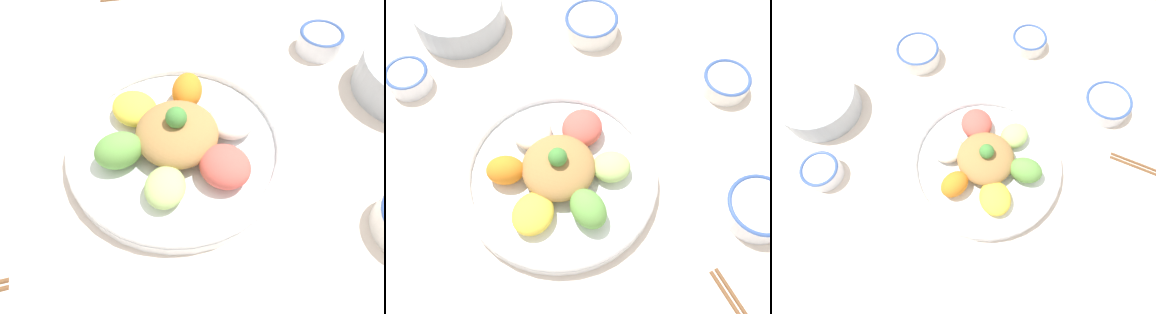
% 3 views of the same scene
% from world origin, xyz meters
% --- Properties ---
extents(ground_plane, '(2.40, 2.40, 0.00)m').
position_xyz_m(ground_plane, '(0.00, 0.00, 0.00)').
color(ground_plane, silver).
extents(salad_platter, '(0.36, 0.36, 0.10)m').
position_xyz_m(salad_platter, '(-0.03, 0.01, 0.03)').
color(salad_platter, white).
rests_on(salad_platter, ground_plane).
extents(sauce_bowl_red, '(0.12, 0.12, 0.04)m').
position_xyz_m(sauce_bowl_red, '(-0.34, 0.20, 0.02)').
color(sauce_bowl_red, white).
rests_on(sauce_bowl_red, ground_plane).
extents(rice_bowl_blue, '(0.09, 0.09, 0.04)m').
position_xyz_m(rice_bowl_blue, '(-0.34, -0.20, 0.02)').
color(rice_bowl_blue, white).
rests_on(rice_bowl_blue, ground_plane).
extents(sauce_bowl_dark, '(0.10, 0.10, 0.04)m').
position_xyz_m(sauce_bowl_dark, '(-0.10, 0.40, 0.02)').
color(sauce_bowl_dark, white).
rests_on(sauce_bowl_dark, ground_plane).
extents(rice_bowl_plain, '(0.12, 0.12, 0.04)m').
position_xyz_m(rice_bowl_plain, '(0.16, 0.31, 0.02)').
color(rice_bowl_plain, white).
rests_on(rice_bowl_plain, ground_plane).
extents(side_serving_bowl, '(0.19, 0.19, 0.07)m').
position_xyz_m(side_serving_bowl, '(-0.46, -0.06, 0.04)').
color(side_serving_bowl, '#A8B2BC').
rests_on(side_serving_bowl, ground_plane).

